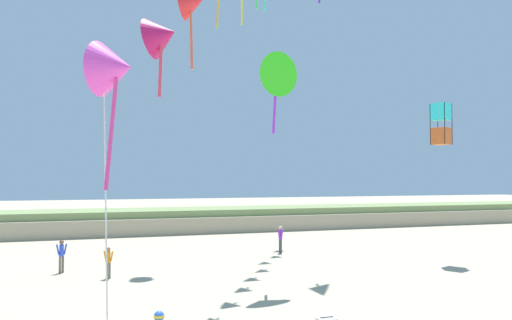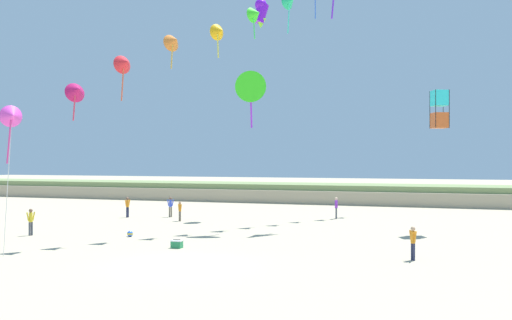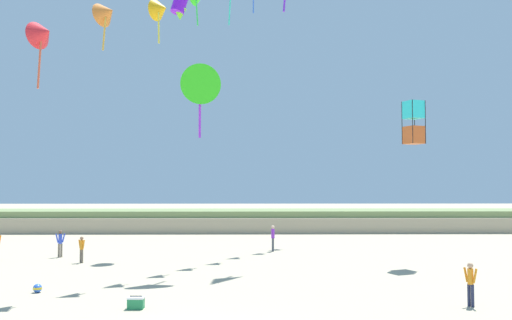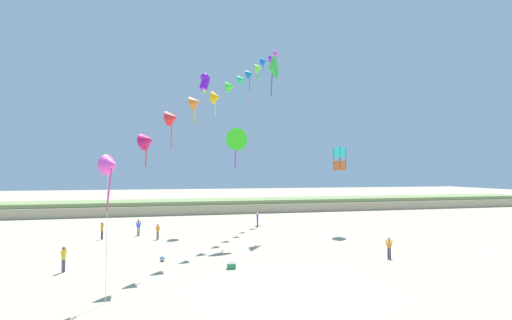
{
  "view_description": "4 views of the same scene",
  "coord_description": "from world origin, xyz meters",
  "px_view_note": "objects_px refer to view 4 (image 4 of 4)",
  "views": [
    {
      "loc": [
        -10.34,
        -10.79,
        4.74
      ],
      "look_at": [
        -1.14,
        13.8,
        5.68
      ],
      "focal_mm": 38.0,
      "sensor_mm": 36.0,
      "label": 1
    },
    {
      "loc": [
        10.65,
        -21.84,
        4.69
      ],
      "look_at": [
        -0.67,
        12.93,
        4.72
      ],
      "focal_mm": 38.0,
      "sensor_mm": 36.0,
      "label": 2
    },
    {
      "loc": [
        1.68,
        -15.28,
        4.39
      ],
      "look_at": [
        2.03,
        8.81,
        5.55
      ],
      "focal_mm": 38.0,
      "sensor_mm": 36.0,
      "label": 3
    },
    {
      "loc": [
        -5.79,
        -18.85,
        6.5
      ],
      "look_at": [
        0.94,
        11.33,
        7.65
      ],
      "focal_mm": 24.0,
      "sensor_mm": 36.0,
      "label": 4
    }
  ],
  "objects_px": {
    "beach_cooler": "(231,266)",
    "person_far_center": "(389,246)",
    "large_kite_mid_trail": "(236,139)",
    "beach_ball": "(162,259)",
    "person_near_left": "(64,257)",
    "person_mid_center": "(257,219)",
    "person_far_left": "(158,230)",
    "person_near_right": "(138,226)",
    "large_kite_high_solo": "(205,83)",
    "large_kite_outer_drift": "(340,159)",
    "person_far_right": "(102,230)",
    "large_kite_low_lead": "(272,68)"
  },
  "relations": [
    {
      "from": "beach_cooler",
      "to": "person_far_center",
      "type": "bearing_deg",
      "value": 0.82
    },
    {
      "from": "person_far_center",
      "to": "large_kite_mid_trail",
      "type": "height_order",
      "value": "large_kite_mid_trail"
    },
    {
      "from": "large_kite_mid_trail",
      "to": "beach_ball",
      "type": "bearing_deg",
      "value": -141.71
    },
    {
      "from": "large_kite_mid_trail",
      "to": "person_near_left",
      "type": "bearing_deg",
      "value": -152.73
    },
    {
      "from": "person_mid_center",
      "to": "person_near_left",
      "type": "bearing_deg",
      "value": -136.9
    },
    {
      "from": "person_far_left",
      "to": "person_far_center",
      "type": "bearing_deg",
      "value": -33.03
    },
    {
      "from": "person_near_right",
      "to": "large_kite_mid_trail",
      "type": "distance_m",
      "value": 14.01
    },
    {
      "from": "person_near_right",
      "to": "large_kite_high_solo",
      "type": "distance_m",
      "value": 17.81
    },
    {
      "from": "large_kite_outer_drift",
      "to": "person_mid_center",
      "type": "bearing_deg",
      "value": 141.91
    },
    {
      "from": "person_far_right",
      "to": "large_kite_low_lead",
      "type": "xyz_separation_m",
      "value": [
        17.07,
        -0.35,
        16.96
      ]
    },
    {
      "from": "person_far_center",
      "to": "beach_ball",
      "type": "relative_size",
      "value": 4.42
    },
    {
      "from": "large_kite_high_solo",
      "to": "beach_cooler",
      "type": "relative_size",
      "value": 4.28
    },
    {
      "from": "large_kite_low_lead",
      "to": "large_kite_high_solo",
      "type": "bearing_deg",
      "value": 146.32
    },
    {
      "from": "person_mid_center",
      "to": "person_far_right",
      "type": "xyz_separation_m",
      "value": [
        -16.51,
        -4.21,
        -0.04
      ]
    },
    {
      "from": "beach_ball",
      "to": "beach_cooler",
      "type": "bearing_deg",
      "value": -32.81
    },
    {
      "from": "person_near_left",
      "to": "beach_ball",
      "type": "distance_m",
      "value": 6.39
    },
    {
      "from": "person_near_right",
      "to": "person_far_center",
      "type": "xyz_separation_m",
      "value": [
        19.73,
        -13.96,
        -0.04
      ]
    },
    {
      "from": "person_mid_center",
      "to": "large_kite_high_solo",
      "type": "bearing_deg",
      "value": 179.45
    },
    {
      "from": "person_mid_center",
      "to": "large_kite_low_lead",
      "type": "bearing_deg",
      "value": -82.94
    },
    {
      "from": "person_far_right",
      "to": "beach_ball",
      "type": "distance_m",
      "value": 11.58
    },
    {
      "from": "person_mid_center",
      "to": "person_far_left",
      "type": "xyz_separation_m",
      "value": [
        -11.2,
        -5.34,
        -0.13
      ]
    },
    {
      "from": "person_far_left",
      "to": "person_far_center",
      "type": "distance_m",
      "value": 21.06
    },
    {
      "from": "person_mid_center",
      "to": "large_kite_mid_trail",
      "type": "height_order",
      "value": "large_kite_mid_trail"
    },
    {
      "from": "large_kite_low_lead",
      "to": "large_kite_outer_drift",
      "type": "distance_m",
      "value": 12.34
    },
    {
      "from": "person_near_left",
      "to": "person_far_left",
      "type": "relative_size",
      "value": 1.11
    },
    {
      "from": "large_kite_low_lead",
      "to": "person_near_left",
      "type": "bearing_deg",
      "value": -147.45
    },
    {
      "from": "person_near_left",
      "to": "large_kite_high_solo",
      "type": "height_order",
      "value": "large_kite_high_solo"
    },
    {
      "from": "person_near_left",
      "to": "large_kite_low_lead",
      "type": "bearing_deg",
      "value": 32.55
    },
    {
      "from": "person_far_right",
      "to": "beach_ball",
      "type": "height_order",
      "value": "person_far_right"
    },
    {
      "from": "large_kite_mid_trail",
      "to": "large_kite_outer_drift",
      "type": "distance_m",
      "value": 12.38
    },
    {
      "from": "person_near_right",
      "to": "beach_cooler",
      "type": "height_order",
      "value": "person_near_right"
    },
    {
      "from": "beach_ball",
      "to": "person_far_right",
      "type": "bearing_deg",
      "value": 122.16
    },
    {
      "from": "large_kite_outer_drift",
      "to": "large_kite_mid_trail",
      "type": "bearing_deg",
      "value": -165.85
    },
    {
      "from": "large_kite_mid_trail",
      "to": "person_far_right",
      "type": "bearing_deg",
      "value": 158.46
    },
    {
      "from": "large_kite_mid_trail",
      "to": "large_kite_high_solo",
      "type": "relative_size",
      "value": 1.53
    },
    {
      "from": "beach_ball",
      "to": "person_near_left",
      "type": "bearing_deg",
      "value": -166.54
    },
    {
      "from": "person_near_right",
      "to": "person_mid_center",
      "type": "xyz_separation_m",
      "value": [
        13.28,
        2.86,
        0.04
      ]
    },
    {
      "from": "person_near_left",
      "to": "person_far_center",
      "type": "distance_m",
      "value": 23.01
    },
    {
      "from": "person_near_right",
      "to": "person_far_left",
      "type": "xyz_separation_m",
      "value": [
        2.07,
        -2.49,
        -0.09
      ]
    },
    {
      "from": "beach_cooler",
      "to": "beach_ball",
      "type": "xyz_separation_m",
      "value": [
        -4.67,
        3.01,
        -0.03
      ]
    },
    {
      "from": "person_near_right",
      "to": "large_kite_outer_drift",
      "type": "bearing_deg",
      "value": -8.71
    },
    {
      "from": "person_far_right",
      "to": "person_far_center",
      "type": "distance_m",
      "value": 26.19
    },
    {
      "from": "person_near_left",
      "to": "large_kite_outer_drift",
      "type": "bearing_deg",
      "value": 21.12
    },
    {
      "from": "person_near_left",
      "to": "beach_cooler",
      "type": "xyz_separation_m",
      "value": [
        10.83,
        -1.53,
        -0.75
      ]
    },
    {
      "from": "large_kite_high_solo",
      "to": "large_kite_outer_drift",
      "type": "bearing_deg",
      "value": -23.51
    },
    {
      "from": "large_kite_high_solo",
      "to": "beach_cooler",
      "type": "height_order",
      "value": "large_kite_high_solo"
    },
    {
      "from": "person_near_left",
      "to": "beach_ball",
      "type": "height_order",
      "value": "person_near_left"
    },
    {
      "from": "person_far_center",
      "to": "large_kite_outer_drift",
      "type": "relative_size",
      "value": 0.65
    },
    {
      "from": "beach_ball",
      "to": "person_far_left",
      "type": "bearing_deg",
      "value": 95.6
    },
    {
      "from": "person_near_right",
      "to": "large_kite_outer_drift",
      "type": "relative_size",
      "value": 0.68
    }
  ]
}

